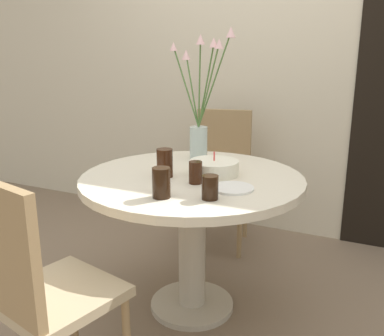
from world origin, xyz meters
TOP-DOWN VIEW (x-y plane):
  - ground_plane at (0.00, 0.00)m, footprint 16.00×16.00m
  - wall_back at (0.00, 1.25)m, footprint 8.00×0.05m
  - dining_table at (0.00, 0.00)m, footprint 1.10×1.10m
  - chair_near_front at (-0.18, 0.85)m, footprint 0.47×0.47m
  - chair_left_flank at (-0.20, -0.85)m, footprint 0.48×0.48m
  - birthday_cake at (0.09, 0.07)m, footprint 0.24×0.24m
  - flower_vase at (-0.10, 0.32)m, footprint 0.36×0.21m
  - side_plate at (0.25, -0.11)m, footprint 0.19×0.19m
  - drink_glass_0 at (0.07, -0.10)m, footprint 0.06×0.06m
  - drink_glass_1 at (0.21, -0.28)m, footprint 0.07×0.07m
  - drink_glass_2 at (0.02, -0.35)m, footprint 0.08×0.08m
  - drink_glass_3 at (-0.11, -0.07)m, footprint 0.08×0.08m

SIDE VIEW (x-z plane):
  - ground_plane at x=0.00m, z-range 0.00..0.00m
  - chair_near_front at x=-0.18m, z-range 0.07..1.00m
  - chair_left_flank at x=-0.20m, z-range 0.07..1.00m
  - dining_table at x=0.00m, z-range 0.22..0.95m
  - side_plate at x=0.25m, z-range 0.73..0.74m
  - birthday_cake at x=0.09m, z-range 0.71..0.82m
  - drink_glass_1 at x=0.21m, z-range 0.73..0.83m
  - drink_glass_0 at x=0.07m, z-range 0.73..0.83m
  - drink_glass_2 at x=0.02m, z-range 0.73..0.86m
  - drink_glass_3 at x=-0.11m, z-range 0.73..0.87m
  - flower_vase at x=-0.10m, z-range 0.62..1.33m
  - wall_back at x=0.00m, z-range 0.00..2.60m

